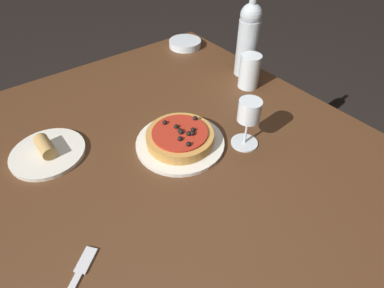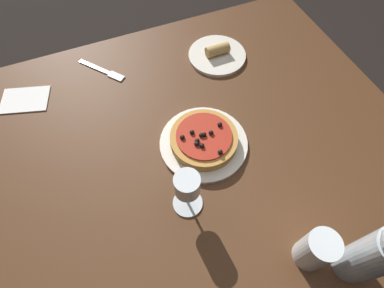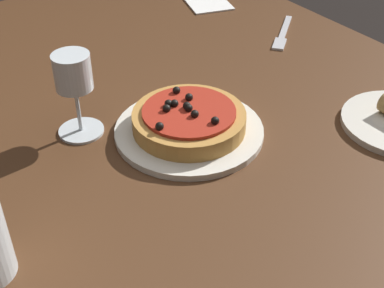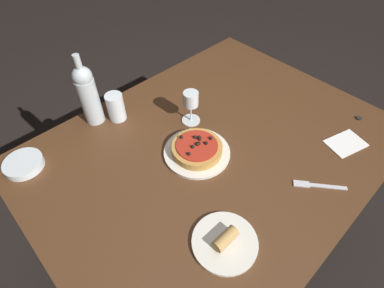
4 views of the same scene
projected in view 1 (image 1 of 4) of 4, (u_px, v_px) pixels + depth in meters
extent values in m
plane|color=black|center=(191.00, 273.00, 1.31)|extent=(14.00, 14.00, 0.00)
cube|color=#4C2D19|center=(191.00, 167.00, 0.84)|extent=(1.42, 1.09, 0.03)
cylinder|color=#4C2D19|center=(189.00, 103.00, 1.67)|extent=(0.06, 0.06, 0.67)
cylinder|color=#4C2D19|center=(3.00, 185.00, 1.24)|extent=(0.06, 0.06, 0.67)
cylinder|color=silver|center=(180.00, 143.00, 0.88)|extent=(0.26, 0.26, 0.01)
cylinder|color=#BC843D|center=(180.00, 137.00, 0.86)|extent=(0.20, 0.20, 0.03)
cylinder|color=#A82819|center=(180.00, 132.00, 0.85)|extent=(0.16, 0.16, 0.01)
sphere|color=black|center=(195.00, 118.00, 0.89)|extent=(0.01, 0.01, 0.01)
sphere|color=black|center=(192.00, 133.00, 0.84)|extent=(0.01, 0.01, 0.01)
sphere|color=black|center=(181.00, 138.00, 0.82)|extent=(0.01, 0.01, 0.01)
sphere|color=black|center=(180.00, 131.00, 0.85)|extent=(0.01, 0.01, 0.01)
sphere|color=black|center=(165.00, 123.00, 0.87)|extent=(0.01, 0.01, 0.01)
sphere|color=black|center=(176.00, 127.00, 0.86)|extent=(0.01, 0.01, 0.01)
sphere|color=black|center=(193.00, 130.00, 0.85)|extent=(0.01, 0.01, 0.01)
sphere|color=black|center=(189.00, 134.00, 0.84)|extent=(0.01, 0.01, 0.01)
sphere|color=black|center=(181.00, 132.00, 0.84)|extent=(0.01, 0.01, 0.01)
sphere|color=black|center=(189.00, 144.00, 0.81)|extent=(0.01, 0.01, 0.01)
cylinder|color=silver|center=(244.00, 143.00, 0.88)|extent=(0.08, 0.08, 0.00)
cylinder|color=silver|center=(246.00, 131.00, 0.85)|extent=(0.01, 0.01, 0.08)
cylinder|color=silver|center=(249.00, 111.00, 0.80)|extent=(0.06, 0.06, 0.06)
cylinder|color=#B2BCC1|center=(247.00, 48.00, 1.12)|extent=(0.08, 0.08, 0.21)
sphere|color=#B2BCC1|center=(251.00, 15.00, 1.03)|extent=(0.08, 0.08, 0.08)
cylinder|color=silver|center=(249.00, 71.00, 1.08)|extent=(0.07, 0.07, 0.12)
cylinder|color=silver|center=(185.00, 43.00, 1.35)|extent=(0.14, 0.14, 0.03)
cube|color=silver|center=(86.00, 260.00, 0.62)|extent=(0.06, 0.06, 0.00)
cylinder|color=silver|center=(48.00, 153.00, 0.85)|extent=(0.21, 0.21, 0.01)
cylinder|color=#B2894C|center=(45.00, 147.00, 0.83)|extent=(0.08, 0.04, 0.04)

